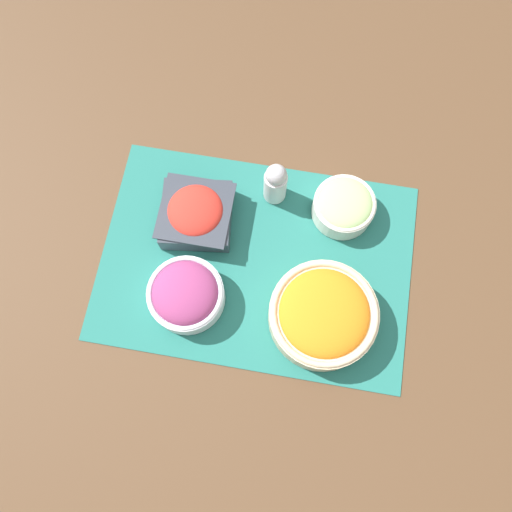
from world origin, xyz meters
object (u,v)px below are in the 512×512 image
Objects in this scene: tomato_bowl at (196,213)px; pepper_shaker at (275,183)px; cucumber_bowl at (344,206)px; onion_bowl at (186,294)px; carrot_bowl at (323,315)px.

tomato_bowl is 1.37× the size of pepper_shaker.
pepper_shaker is (-0.13, -0.07, 0.02)m from tomato_bowl.
cucumber_bowl is at bearing -167.06° from tomato_bowl.
onion_bowl is at bearing 40.19° from cucumber_bowl.
carrot_bowl reaches higher than cucumber_bowl.
tomato_bowl is at bearing -30.30° from carrot_bowl.
pepper_shaker is (0.13, -0.01, 0.02)m from cucumber_bowl.
cucumber_bowl is 0.61× the size of carrot_bowl.
carrot_bowl is (0.01, 0.20, 0.01)m from cucumber_bowl.
pepper_shaker is at bearing -117.95° from onion_bowl.
tomato_bowl is 1.05× the size of onion_bowl.
tomato_bowl is 0.15m from pepper_shaker.
tomato_bowl is at bearing 12.94° from cucumber_bowl.
pepper_shaker reaches higher than cucumber_bowl.
cucumber_bowl is 0.13m from pepper_shaker.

